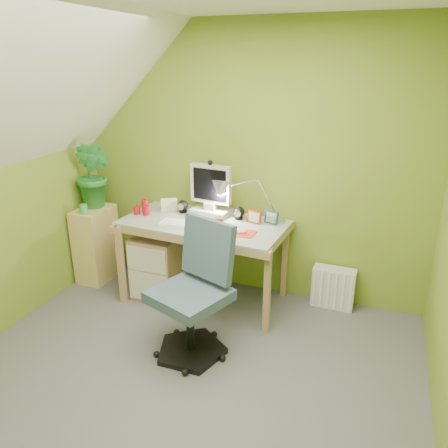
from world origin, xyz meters
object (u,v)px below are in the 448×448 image
(monitor, at_px, (211,189))
(task_chair, at_px, (189,293))
(desk, at_px, (204,261))
(potted_plant, at_px, (94,175))
(radiator, at_px, (333,288))
(desk_lamp, at_px, (260,189))
(side_ledge, at_px, (96,244))

(monitor, xyz_separation_m, task_chair, (0.21, -0.95, -0.50))
(desk, distance_m, potted_plant, 1.33)
(task_chair, relative_size, radiator, 2.77)
(desk_lamp, xyz_separation_m, radiator, (0.67, 0.09, -0.86))
(monitor, height_order, radiator, monitor)
(task_chair, bearing_deg, desk_lamp, 96.81)
(side_ledge, distance_m, task_chair, 1.59)
(potted_plant, bearing_deg, radiator, 5.14)
(desk, relative_size, desk_lamp, 2.44)
(monitor, distance_m, side_ledge, 1.33)
(monitor, bearing_deg, task_chair, -70.98)
(side_ledge, bearing_deg, task_chair, -30.00)
(desk, height_order, monitor, monitor)
(potted_plant, bearing_deg, side_ledge, -112.28)
(monitor, distance_m, task_chair, 1.10)
(radiator, bearing_deg, desk_lamp, -170.70)
(side_ledge, distance_m, potted_plant, 0.69)
(side_ledge, relative_size, potted_plant, 1.14)
(desk, xyz_separation_m, potted_plant, (-1.14, 0.07, 0.68))
(desk_lamp, bearing_deg, potted_plant, -162.27)
(task_chair, bearing_deg, monitor, 123.32)
(desk_lamp, bearing_deg, task_chair, -90.37)
(side_ledge, bearing_deg, desk, -0.83)
(task_chair, xyz_separation_m, radiator, (0.91, 1.04, -0.32))
(desk, distance_m, task_chair, 0.81)
(side_ledge, xyz_separation_m, task_chair, (1.37, -0.79, 0.14))
(monitor, relative_size, task_chair, 0.49)
(task_chair, distance_m, radiator, 1.42)
(monitor, height_order, task_chair, monitor)
(potted_plant, height_order, radiator, potted_plant)
(radiator, bearing_deg, potted_plant, -173.23)
(side_ledge, height_order, radiator, side_ledge)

